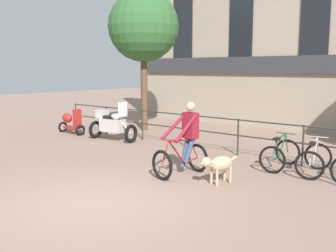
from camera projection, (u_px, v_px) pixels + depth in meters
name	position (u px, v px, depth m)	size (l,w,h in m)	color
ground_plane	(94.00, 202.00, 7.27)	(60.00, 60.00, 0.00)	#8E7060
canal_railing	(238.00, 131.00, 11.09)	(15.05, 0.05, 1.05)	#2D2B28
building_facade	(319.00, 6.00, 14.87)	(18.00, 0.72, 9.63)	gray
cyclist_with_bike	(185.00, 142.00, 9.05)	(0.86, 1.27, 1.70)	black
dog	(219.00, 164.00, 8.37)	(0.43, 1.02, 0.63)	tan
parked_motorcycle	(112.00, 124.00, 13.44)	(1.79, 0.81, 1.35)	black
parked_bicycle_near_lamp	(280.00, 155.00, 9.65)	(0.74, 1.15, 0.86)	black
parked_bicycle_mid_left	(314.00, 160.00, 9.12)	(0.84, 1.21, 0.86)	black
parked_scooter	(71.00, 122.00, 14.85)	(1.30, 0.48, 0.96)	black
tree_canalside_left	(144.00, 27.00, 15.22)	(2.76, 2.76, 5.46)	brown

